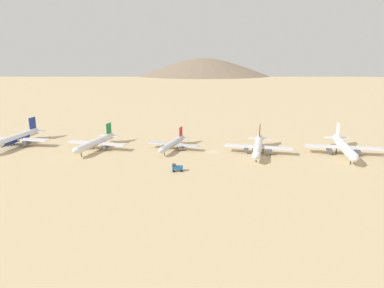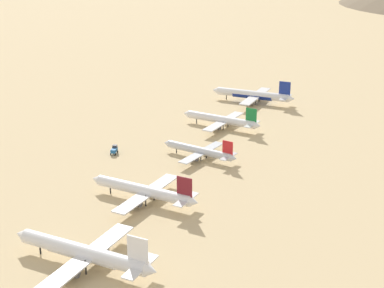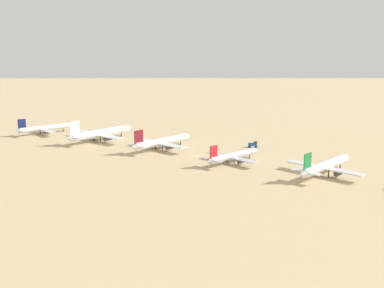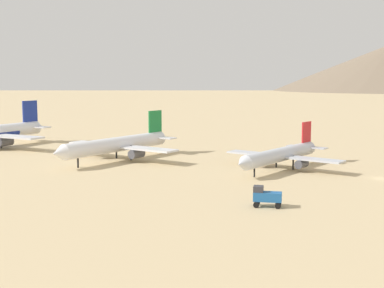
{
  "view_description": "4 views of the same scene",
  "coord_description": "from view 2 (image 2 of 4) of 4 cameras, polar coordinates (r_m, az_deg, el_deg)",
  "views": [
    {
      "loc": [
        197.1,
        36.25,
        55.52
      ],
      "look_at": [
        9.18,
        -10.75,
        6.56
      ],
      "focal_mm": 32.31,
      "sensor_mm": 36.0,
      "label": 1
    },
    {
      "loc": [
        -116.59,
        195.25,
        98.09
      ],
      "look_at": [
        5.46,
        -24.85,
        6.56
      ],
      "focal_mm": 53.78,
      "sensor_mm": 36.0,
      "label": 2
    },
    {
      "loc": [
        -174.4,
        -157.95,
        56.47
      ],
      "look_at": [
        0.82,
        3.99,
        6.18
      ],
      "focal_mm": 40.3,
      "sensor_mm": 36.0,
      "label": 3
    },
    {
      "loc": [
        127.87,
        30.59,
        23.82
      ],
      "look_at": [
        2.81,
        -51.71,
        5.05
      ],
      "focal_mm": 49.61,
      "sensor_mm": 36.0,
      "label": 4
    }
  ],
  "objects": [
    {
      "name": "parked_jet_3",
      "position": [
        224.55,
        -4.74,
        -4.65
      ],
      "size": [
        48.76,
        39.51,
        14.09
      ],
      "color": "white",
      "rests_on": "ground"
    },
    {
      "name": "parked_jet_4",
      "position": [
        185.11,
        -10.64,
        -10.54
      ],
      "size": [
        53.5,
        43.44,
        15.43
      ],
      "color": "white",
      "rests_on": "ground"
    },
    {
      "name": "ground_plane",
      "position": [
        247.66,
        -1.69,
        -3.36
      ],
      "size": [
        1800.0,
        1800.0,
        0.0
      ],
      "primitive_type": "plane",
      "color": "tan"
    },
    {
      "name": "service_truck",
      "position": [
        276.05,
        -7.72,
        -0.56
      ],
      "size": [
        4.35,
        5.68,
        3.9
      ],
      "color": "#1E5999",
      "rests_on": "ground"
    },
    {
      "name": "parked_jet_1",
      "position": [
        310.25,
        2.99,
        2.41
      ],
      "size": [
        46.96,
        38.07,
        13.56
      ],
      "color": "white",
      "rests_on": "ground"
    },
    {
      "name": "parked_jet_2",
      "position": [
        266.89,
        0.82,
        -0.68
      ],
      "size": [
        40.13,
        32.64,
        11.57
      ],
      "color": "silver",
      "rests_on": "ground"
    },
    {
      "name": "parked_jet_0",
      "position": [
        359.22,
        6.1,
        4.87
      ],
      "size": [
        53.53,
        43.56,
        15.43
      ],
      "color": "white",
      "rests_on": "ground"
    }
  ]
}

